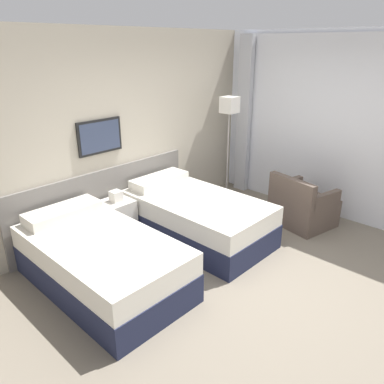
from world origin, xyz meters
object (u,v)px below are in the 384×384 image
(bed_near_door, at_px, (101,261))
(bed_near_window, at_px, (196,217))
(armchair, at_px, (302,207))
(floor_lamp, at_px, (229,115))
(nightstand, at_px, (118,219))

(bed_near_door, xyz_separation_m, bed_near_window, (1.52, 0.00, 0.00))
(bed_near_window, relative_size, armchair, 2.18)
(bed_near_door, xyz_separation_m, armchair, (2.88, -0.85, -0.04))
(floor_lamp, bearing_deg, bed_near_door, -170.06)
(nightstand, height_order, armchair, armchair)
(floor_lamp, xyz_separation_m, armchair, (0.08, -1.34, -1.19))
(bed_near_door, distance_m, floor_lamp, 3.07)
(bed_near_door, relative_size, armchair, 2.18)
(bed_near_window, distance_m, armchair, 1.60)
(nightstand, bearing_deg, bed_near_door, -135.78)
(bed_near_door, relative_size, nightstand, 2.83)
(bed_near_window, distance_m, nightstand, 1.06)
(bed_near_door, xyz_separation_m, nightstand, (0.76, 0.74, -0.01))
(nightstand, distance_m, floor_lamp, 2.36)
(bed_near_door, height_order, armchair, armchair)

